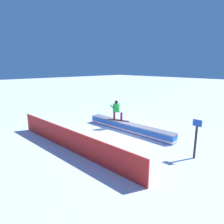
{
  "coord_description": "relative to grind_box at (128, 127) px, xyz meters",
  "views": [
    {
      "loc": [
        -8.21,
        9.22,
        4.13
      ],
      "look_at": [
        0.46,
        1.02,
        1.35
      ],
      "focal_mm": 31.8,
      "sensor_mm": 36.0,
      "label": 1
    }
  ],
  "objects": [
    {
      "name": "ground_plane",
      "position": [
        0.0,
        0.0,
        -0.24
      ],
      "size": [
        120.0,
        120.0,
        0.0
      ],
      "primitive_type": "plane",
      "color": "white"
    },
    {
      "name": "grind_box",
      "position": [
        0.0,
        0.0,
        0.0
      ],
      "size": [
        6.52,
        0.96,
        0.54
      ],
      "color": "blue",
      "rests_on": "ground_plane"
    },
    {
      "name": "snowboarder",
      "position": [
        1.0,
        0.08,
        1.02
      ],
      "size": [
        1.53,
        0.93,
        1.36
      ],
      "color": "black",
      "rests_on": "grind_box"
    },
    {
      "name": "safety_fence",
      "position": [
        0.0,
        4.39,
        0.3
      ],
      "size": [
        9.33,
        0.53,
        1.09
      ],
      "primitive_type": "cube",
      "rotation": [
        0.0,
        0.0,
        0.05
      ],
      "color": "red",
      "rests_on": "ground_plane"
    },
    {
      "name": "trail_marker",
      "position": [
        -4.69,
        0.71,
        0.74
      ],
      "size": [
        0.4,
        0.1,
        1.83
      ],
      "color": "#262628",
      "rests_on": "ground_plane"
    }
  ]
}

